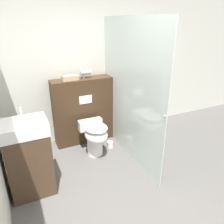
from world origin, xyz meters
name	(u,v)px	position (x,y,z in m)	size (l,w,h in m)	color
ground_plane	(144,212)	(0.00, 0.00, 0.00)	(12.00, 12.00, 0.00)	#565451
wall_back	(81,71)	(0.00, 2.15, 1.25)	(8.00, 0.06, 2.50)	silver
partition_panel	(84,111)	(-0.07, 1.92, 0.59)	(1.07, 0.30, 1.18)	#3D2819
shower_glass	(129,92)	(0.45, 1.20, 1.07)	(0.04, 1.83, 2.15)	silver
toilet	(95,136)	(-0.07, 1.37, 0.35)	(0.39, 0.56, 0.55)	white
sink_vanity	(29,158)	(-1.11, 0.94, 0.51)	(0.53, 0.43, 1.15)	#473323
hair_drier	(86,72)	(0.00, 1.91, 1.28)	(0.21, 0.09, 0.15)	#B7B7BC
folded_towel	(70,78)	(-0.28, 1.90, 1.22)	(0.26, 0.12, 0.08)	tan
spare_toilet_roll	(110,144)	(0.24, 1.47, 0.05)	(0.10, 0.10, 0.11)	white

